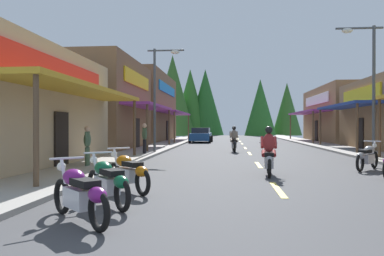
{
  "coord_description": "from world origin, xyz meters",
  "views": [
    {
      "loc": [
        -1.24,
        -1.44,
        1.58
      ],
      "look_at": [
        -4.05,
        28.47,
        1.41
      ],
      "focal_mm": 35.69,
      "sensor_mm": 36.0,
      "label": 1
    }
  ],
  "objects_px": {
    "rider_cruising_trailing": "(234,141)",
    "pedestrian_browsing": "(145,137)",
    "pedestrian_waiting": "(87,144)",
    "parked_car_curbside": "(201,135)",
    "motorcycle_parked_left_0": "(79,193)",
    "streetlamp_left": "(160,85)",
    "motorcycle_parked_left_2": "(128,171)",
    "motorcycle_parked_right_3": "(367,156)",
    "motorcycle_parked_left_1": "(107,181)",
    "rider_cruising_lead": "(269,155)",
    "streetlamp_right": "(367,73)"
  },
  "relations": [
    {
      "from": "rider_cruising_trailing",
      "to": "pedestrian_browsing",
      "type": "height_order",
      "value": "pedestrian_browsing"
    },
    {
      "from": "pedestrian_waiting",
      "to": "pedestrian_browsing",
      "type": "bearing_deg",
      "value": -106.24
    },
    {
      "from": "parked_car_curbside",
      "to": "motorcycle_parked_left_0",
      "type": "bearing_deg",
      "value": -178.88
    },
    {
      "from": "streetlamp_left",
      "to": "motorcycle_parked_left_2",
      "type": "xyz_separation_m",
      "value": [
        1.44,
        -12.38,
        -3.41
      ]
    },
    {
      "from": "motorcycle_parked_right_3",
      "to": "motorcycle_parked_left_0",
      "type": "relative_size",
      "value": 1.1
    },
    {
      "from": "rider_cruising_trailing",
      "to": "pedestrian_browsing",
      "type": "distance_m",
      "value": 5.88
    },
    {
      "from": "streetlamp_left",
      "to": "motorcycle_parked_left_1",
      "type": "relative_size",
      "value": 3.46
    },
    {
      "from": "rider_cruising_lead",
      "to": "motorcycle_parked_left_2",
      "type": "bearing_deg",
      "value": 137.02
    },
    {
      "from": "motorcycle_parked_right_3",
      "to": "rider_cruising_lead",
      "type": "height_order",
      "value": "rider_cruising_lead"
    },
    {
      "from": "streetlamp_right",
      "to": "motorcycle_parked_right_3",
      "type": "bearing_deg",
      "value": -108.9
    },
    {
      "from": "streetlamp_left",
      "to": "motorcycle_parked_left_0",
      "type": "bearing_deg",
      "value": -84.75
    },
    {
      "from": "streetlamp_left",
      "to": "streetlamp_right",
      "type": "relative_size",
      "value": 0.97
    },
    {
      "from": "motorcycle_parked_left_2",
      "to": "pedestrian_waiting",
      "type": "relative_size",
      "value": 1.06
    },
    {
      "from": "motorcycle_parked_left_0",
      "to": "motorcycle_parked_right_3",
      "type": "bearing_deg",
      "value": -86.68
    },
    {
      "from": "streetlamp_right",
      "to": "motorcycle_parked_right_3",
      "type": "height_order",
      "value": "streetlamp_right"
    },
    {
      "from": "motorcycle_parked_left_0",
      "to": "motorcycle_parked_left_1",
      "type": "xyz_separation_m",
      "value": [
        0.03,
        1.35,
        0.0
      ]
    },
    {
      "from": "motorcycle_parked_left_1",
      "to": "pedestrian_browsing",
      "type": "xyz_separation_m",
      "value": [
        -2.01,
        12.46,
        0.5
      ]
    },
    {
      "from": "streetlamp_left",
      "to": "pedestrian_browsing",
      "type": "distance_m",
      "value": 3.33
    },
    {
      "from": "rider_cruising_lead",
      "to": "parked_car_curbside",
      "type": "xyz_separation_m",
      "value": [
        -3.84,
        23.97,
        0.03
      ]
    },
    {
      "from": "motorcycle_parked_left_1",
      "to": "parked_car_curbside",
      "type": "bearing_deg",
      "value": -38.9
    },
    {
      "from": "streetlamp_right",
      "to": "streetlamp_left",
      "type": "bearing_deg",
      "value": 161.81
    },
    {
      "from": "pedestrian_waiting",
      "to": "motorcycle_parked_left_1",
      "type": "bearing_deg",
      "value": 104.64
    },
    {
      "from": "motorcycle_parked_left_0",
      "to": "motorcycle_parked_left_2",
      "type": "xyz_separation_m",
      "value": [
        0.03,
        2.95,
        0.0
      ]
    },
    {
      "from": "motorcycle_parked_right_3",
      "to": "pedestrian_browsing",
      "type": "height_order",
      "value": "pedestrian_browsing"
    },
    {
      "from": "motorcycle_parked_left_2",
      "to": "rider_cruising_lead",
      "type": "bearing_deg",
      "value": -88.73
    },
    {
      "from": "streetlamp_right",
      "to": "rider_cruising_trailing",
      "type": "relative_size",
      "value": 2.86
    },
    {
      "from": "streetlamp_left",
      "to": "motorcycle_parked_left_2",
      "type": "height_order",
      "value": "streetlamp_left"
    },
    {
      "from": "motorcycle_parked_left_1",
      "to": "rider_cruising_lead",
      "type": "distance_m",
      "value": 6.19
    },
    {
      "from": "streetlamp_right",
      "to": "rider_cruising_trailing",
      "type": "xyz_separation_m",
      "value": [
        -5.92,
        5.23,
        -3.35
      ]
    },
    {
      "from": "motorcycle_parked_left_0",
      "to": "pedestrian_browsing",
      "type": "height_order",
      "value": "pedestrian_browsing"
    },
    {
      "from": "motorcycle_parked_left_1",
      "to": "motorcycle_parked_right_3",
      "type": "bearing_deg",
      "value": -86.64
    },
    {
      "from": "motorcycle_parked_left_2",
      "to": "rider_cruising_trailing",
      "type": "height_order",
      "value": "rider_cruising_trailing"
    },
    {
      "from": "pedestrian_browsing",
      "to": "pedestrian_waiting",
      "type": "xyz_separation_m",
      "value": [
        -0.76,
        -6.24,
        -0.08
      ]
    },
    {
      "from": "streetlamp_left",
      "to": "streetlamp_right",
      "type": "bearing_deg",
      "value": -18.19
    },
    {
      "from": "streetlamp_right",
      "to": "rider_cruising_lead",
      "type": "relative_size",
      "value": 2.87
    },
    {
      "from": "motorcycle_parked_left_0",
      "to": "rider_cruising_lead",
      "type": "xyz_separation_m",
      "value": [
        3.71,
        6.33,
        0.17
      ]
    },
    {
      "from": "parked_car_curbside",
      "to": "pedestrian_waiting",
      "type": "bearing_deg",
      "value": 174.34
    },
    {
      "from": "motorcycle_parked_left_1",
      "to": "parked_car_curbside",
      "type": "height_order",
      "value": "parked_car_curbside"
    },
    {
      "from": "motorcycle_parked_right_3",
      "to": "motorcycle_parked_left_2",
      "type": "relative_size",
      "value": 1.05
    },
    {
      "from": "parked_car_curbside",
      "to": "pedestrian_browsing",
      "type": "bearing_deg",
      "value": 174.48
    },
    {
      "from": "motorcycle_parked_right_3",
      "to": "motorcycle_parked_left_0",
      "type": "bearing_deg",
      "value": 175.14
    },
    {
      "from": "motorcycle_parked_left_0",
      "to": "parked_car_curbside",
      "type": "relative_size",
      "value": 0.37
    },
    {
      "from": "motorcycle_parked_right_3",
      "to": "rider_cruising_trailing",
      "type": "bearing_deg",
      "value": 63.98
    },
    {
      "from": "motorcycle_parked_left_2",
      "to": "pedestrian_waiting",
      "type": "distance_m",
      "value": 5.4
    },
    {
      "from": "rider_cruising_lead",
      "to": "motorcycle_parked_right_3",
      "type": "bearing_deg",
      "value": -59.65
    },
    {
      "from": "streetlamp_left",
      "to": "pedestrian_waiting",
      "type": "xyz_separation_m",
      "value": [
        -1.33,
        -7.76,
        -2.99
      ]
    },
    {
      "from": "pedestrian_waiting",
      "to": "parked_car_curbside",
      "type": "bearing_deg",
      "value": -105.86
    },
    {
      "from": "motorcycle_parked_right_3",
      "to": "pedestrian_waiting",
      "type": "bearing_deg",
      "value": 130.34
    },
    {
      "from": "motorcycle_parked_right_3",
      "to": "rider_cruising_trailing",
      "type": "relative_size",
      "value": 0.82
    },
    {
      "from": "pedestrian_browsing",
      "to": "rider_cruising_trailing",
      "type": "bearing_deg",
      "value": 7.25
    }
  ]
}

